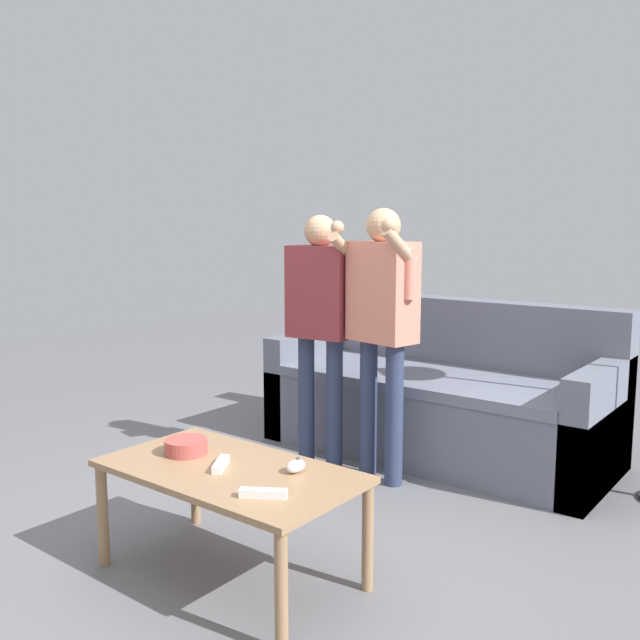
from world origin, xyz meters
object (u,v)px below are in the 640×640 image
coffee_table (230,481)px  snack_bowl (186,446)px  game_remote_nunchuk (296,466)px  player_center (382,312)px  couch (440,400)px  player_left (320,310)px  game_remote_wand_near (263,493)px  game_remote_wand_far (221,464)px

coffee_table → snack_bowl: 0.27m
game_remote_nunchuk → player_center: size_ratio=0.06×
couch → game_remote_nunchuk: couch is taller
player_center → couch: bearing=87.8°
player_center → player_left: (-0.39, -0.02, -0.02)m
game_remote_nunchuk → snack_bowl: bearing=-167.3°
coffee_table → game_remote_wand_near: (0.30, -0.13, 0.07)m
game_remote_nunchuk → game_remote_wand_near: (0.07, -0.25, -0.01)m
player_center → game_remote_wand_far: (0.07, -1.24, -0.45)m
snack_bowl → game_remote_wand_near: (0.55, -0.14, -0.01)m
coffee_table → game_remote_wand_near: bearing=-24.0°
game_remote_nunchuk → game_remote_wand_near: bearing=-75.2°
couch → coffee_table: 1.84m
couch → snack_bowl: bearing=-95.7°
game_remote_wand_near → game_remote_wand_far: size_ratio=1.10×
snack_bowl → game_remote_wand_near: snack_bowl is taller
couch → snack_bowl: (-0.18, -1.83, 0.16)m
couch → game_remote_nunchuk: (0.31, -1.72, 0.15)m
coffee_table → game_remote_nunchuk: game_remote_nunchuk is taller
player_center → game_remote_wand_near: size_ratio=9.12×
coffee_table → game_remote_wand_far: bearing=-143.1°
couch → game_remote_wand_far: 1.86m
snack_bowl → game_remote_wand_near: bearing=-14.5°
couch → game_remote_wand_far: size_ratio=13.92×
couch → player_left: size_ratio=1.42×
couch → game_remote_nunchuk: bearing=-79.9°
game_remote_wand_far → game_remote_wand_near: bearing=-19.3°
couch → game_remote_wand_far: bearing=-88.4°
coffee_table → player_left: 1.39m
coffee_table → couch: bearing=92.4°
game_remote_nunchuk → game_remote_wand_far: bearing=-151.1°
snack_bowl → player_left: player_left is taller
player_center → game_remote_nunchuk: bearing=-73.3°
player_left → couch: bearing=57.3°
game_remote_nunchuk → player_left: size_ratio=0.06×
game_remote_nunchuk → game_remote_wand_near: 0.26m
snack_bowl → player_center: size_ratio=0.12×
coffee_table → game_remote_wand_near: game_remote_wand_near is taller
game_remote_wand_far → game_remote_nunchuk: bearing=28.9°
game_remote_nunchuk → player_center: bearing=106.7°
player_left → game_remote_wand_far: player_left is taller
game_remote_nunchuk → player_left: 1.36m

